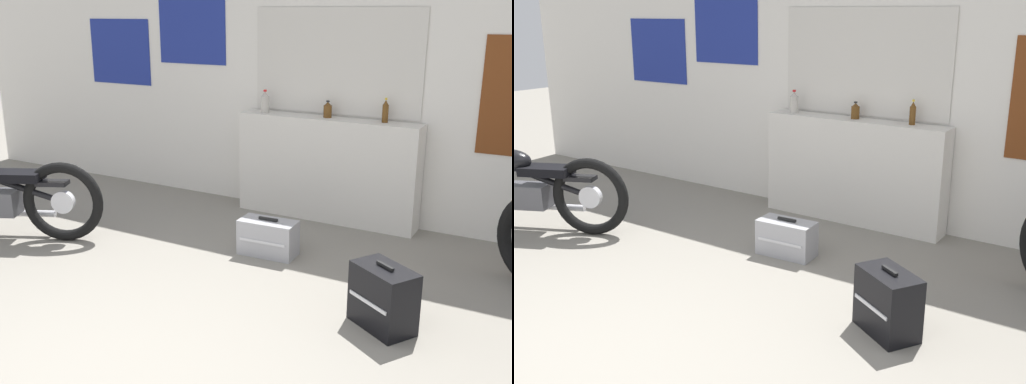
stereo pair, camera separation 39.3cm
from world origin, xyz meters
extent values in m
cube|color=silver|center=(0.00, 3.54, 1.40)|extent=(10.00, 0.06, 2.80)
cube|color=silver|center=(-0.05, 3.51, 1.56)|extent=(1.67, 0.01, 0.95)
cube|color=beige|center=(-0.05, 3.50, 1.56)|extent=(1.73, 0.01, 1.01)
cube|color=navy|center=(-1.73, 3.51, 1.81)|extent=(0.86, 0.01, 0.69)
cube|color=navy|center=(-2.77, 3.51, 1.57)|extent=(0.88, 0.01, 0.75)
cube|color=silver|center=(-0.05, 3.36, 0.52)|extent=(1.85, 0.28, 1.03)
cylinder|color=#B7B2A8|center=(-0.73, 3.34, 1.12)|extent=(0.08, 0.08, 0.17)
cone|color=#B7B2A8|center=(-0.73, 3.34, 1.22)|extent=(0.07, 0.07, 0.05)
cylinder|color=red|center=(-0.73, 3.34, 1.26)|extent=(0.03, 0.03, 0.02)
cylinder|color=#5B3814|center=(-0.07, 3.39, 1.09)|extent=(0.08, 0.08, 0.12)
cone|color=#5B3814|center=(-0.07, 3.39, 1.17)|extent=(0.07, 0.07, 0.03)
cylinder|color=black|center=(-0.07, 3.39, 1.19)|extent=(0.03, 0.03, 0.01)
cylinder|color=#5B3814|center=(0.51, 3.40, 1.11)|extent=(0.06, 0.06, 0.17)
cone|color=#5B3814|center=(0.51, 3.40, 1.22)|extent=(0.05, 0.05, 0.05)
cylinder|color=gold|center=(0.51, 3.40, 1.25)|extent=(0.02, 0.02, 0.02)
torus|color=black|center=(-1.89, 1.64, 0.37)|extent=(0.71, 0.40, 0.74)
cylinder|color=silver|center=(-1.89, 1.64, 0.37)|extent=(0.21, 0.15, 0.21)
cube|color=black|center=(-2.26, 1.46, 0.61)|extent=(0.52, 0.42, 0.08)
cube|color=black|center=(-1.96, 1.60, 0.55)|extent=(0.31, 0.24, 0.04)
cylinder|color=silver|center=(-2.42, 1.54, 0.20)|extent=(0.71, 0.38, 0.06)
cube|color=#9E9EA3|center=(-0.11, 2.25, 0.15)|extent=(0.51, 0.27, 0.31)
cube|color=silver|center=(-0.10, 2.12, 0.15)|extent=(0.42, 0.03, 0.02)
cube|color=black|center=(-0.11, 2.25, 0.32)|extent=(0.17, 0.03, 0.02)
cube|color=black|center=(1.14, 1.52, 0.21)|extent=(0.50, 0.45, 0.43)
cube|color=silver|center=(1.07, 1.41, 0.21)|extent=(0.31, 0.20, 0.02)
cube|color=black|center=(1.14, 1.52, 0.44)|extent=(0.14, 0.10, 0.02)
camera|label=1|loc=(2.16, -2.01, 2.03)|focal=42.00mm
camera|label=2|loc=(2.50, -1.80, 2.03)|focal=42.00mm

